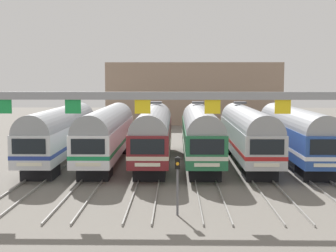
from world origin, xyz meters
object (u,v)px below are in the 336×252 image
Objects in this scene: commuter_train_green at (200,132)px; commuter_train_stainless at (247,132)px; commuter_train_blue at (294,132)px; catenary_gantry at (177,112)px; commuter_train_silver at (60,132)px; yard_signal_mast at (178,175)px; commuter_train_maroon at (154,132)px; commuter_train_white at (107,132)px.

commuter_train_green is 1.00× the size of commuter_train_stainless.
commuter_train_blue is 0.72× the size of catenary_gantry.
yard_signal_mast is (9.95, -15.96, -0.50)m from commuter_train_silver.
commuter_train_stainless is (7.96, 0.00, 0.00)m from commuter_train_maroon.
commuter_train_green reaches higher than commuter_train_white.
commuter_train_silver and commuter_train_blue have the same top height.
commuter_train_maroon is at bearing 180.00° from commuter_train_green.
catenary_gantry reaches higher than yard_signal_mast.
commuter_train_white is at bearing -179.98° from commuter_train_blue.
catenary_gantry is 8.00× the size of yard_signal_mast.
commuter_train_green is at bearing 180.00° from commuter_train_stainless.
commuter_train_green reaches higher than yard_signal_mast.
commuter_train_silver is 19.90m from commuter_train_blue.
commuter_train_blue is (15.92, 0.00, 0.00)m from commuter_train_white.
commuter_train_maroon is at bearing 180.00° from commuter_train_blue.
yard_signal_mast is (0.00, -2.46, -3.15)m from catenary_gantry.
commuter_train_blue is at bearing 0.00° from commuter_train_green.
commuter_train_blue is at bearing 0.02° from commuter_train_white.
catenary_gantry is at bearing 90.00° from yard_signal_mast.
commuter_train_maroon is 7.96m from commuter_train_stainless.
commuter_train_stainless is 1.00× the size of commuter_train_blue.
commuter_train_silver is 7.96m from commuter_train_maroon.
commuter_train_maroon is 16.09m from yard_signal_mast.
commuter_train_maroon reaches higher than yard_signal_mast.
commuter_train_maroon and commuter_train_green have the same top height.
commuter_train_green is 5.74× the size of yard_signal_mast.
catenary_gantry reaches higher than commuter_train_blue.
commuter_train_maroon is at bearing 0.00° from commuter_train_silver.
catenary_gantry is (-5.97, -13.50, 2.65)m from commuter_train_stainless.
commuter_train_white is at bearing -179.94° from commuter_train_maroon.
commuter_train_stainless is 15.00m from catenary_gantry.
commuter_train_white is at bearing -0.06° from commuter_train_silver.
commuter_train_green is at bearing 0.00° from commuter_train_maroon.
commuter_train_white is 1.00× the size of commuter_train_green.
catenary_gantry is (9.95, -13.50, 2.65)m from commuter_train_silver.
catenary_gantry reaches higher than commuter_train_maroon.
commuter_train_blue is at bearing 0.00° from commuter_train_stainless.
commuter_train_silver and commuter_train_maroon have the same top height.
catenary_gantry is (5.97, -13.49, 2.65)m from commuter_train_white.
commuter_train_blue is 16.98m from catenary_gantry.
commuter_train_stainless is at bearing 0.00° from commuter_train_green.
commuter_train_green is (3.98, 0.00, 0.00)m from commuter_train_maroon.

